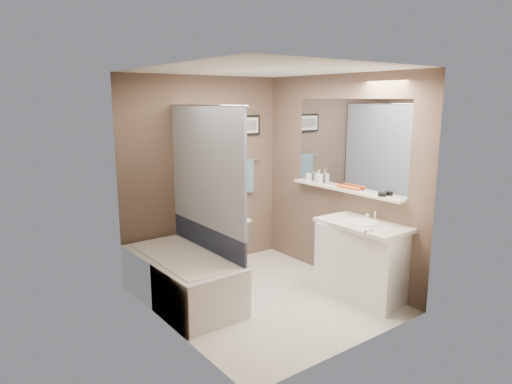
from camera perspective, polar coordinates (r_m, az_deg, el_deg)
ground at (r=5.07m, az=1.04°, el=-13.11°), size 2.50×2.50×0.00m
ceiling at (r=4.62m, az=1.15°, el=14.81°), size 2.20×2.50×0.04m
wall_back at (r=5.71m, az=-6.49°, el=2.23°), size 2.20×0.04×2.40m
wall_front at (r=3.83m, az=12.45°, el=-2.57°), size 2.20×0.04×2.40m
wall_left at (r=4.14m, az=-10.81°, el=-1.43°), size 0.04×2.50×2.40m
wall_right at (r=5.42m, az=10.16°, el=1.62°), size 0.04×2.50×2.40m
tile_surround at (r=4.63m, az=-13.57°, el=-2.74°), size 0.02×1.55×2.00m
curtain_rod at (r=4.80m, az=-6.45°, el=10.68°), size 0.02×1.55×0.02m
curtain_upper at (r=4.86m, az=-6.27°, el=2.99°), size 0.03×1.45×1.28m
curtain_lower at (r=5.04m, az=-6.07°, el=-6.26°), size 0.03×1.45×0.36m
mirror at (r=5.27m, az=11.59°, el=5.91°), size 0.02×1.60×1.00m
shelf at (r=5.31m, az=10.97°, el=0.28°), size 0.12×1.60×0.03m
towel_bar at (r=5.97m, az=-1.87°, el=3.68°), size 0.60×0.02×0.02m
towel at (r=5.98m, az=-1.75°, el=1.95°), size 0.34×0.05×0.44m
art_frame at (r=5.94m, az=-2.00°, el=8.28°), size 0.62×0.02×0.26m
art_mat at (r=5.93m, az=-1.92°, el=8.28°), size 0.56×0.00×0.20m
art_image at (r=5.93m, az=-1.90°, el=8.28°), size 0.50×0.00×0.13m
door at (r=4.29m, az=17.29°, el=-4.07°), size 0.80×0.02×2.00m
door_handle at (r=4.07m, az=13.94°, el=-4.73°), size 0.10×0.02×0.02m
bathtub at (r=4.96m, az=-9.26°, el=-10.71°), size 0.74×1.52×0.50m
tub_rim at (r=4.87m, az=-9.36°, el=-7.99°), size 0.56×1.36×0.02m
toilet at (r=5.55m, az=-4.75°, el=-6.86°), size 0.64×0.82×0.73m
vanity at (r=5.07m, az=13.09°, el=-8.57°), size 0.61×0.96×0.80m
countertop at (r=4.93m, az=13.24°, el=-4.01°), size 0.54×0.96×0.04m
sink_basin at (r=4.92m, az=13.18°, el=-3.71°), size 0.34×0.34×0.01m
faucet_spout at (r=5.06m, az=14.67°, el=-2.87°), size 0.02×0.02×0.10m
faucet_knob at (r=5.12m, az=13.79°, el=-2.88°), size 0.05×0.05×0.05m
candle_bowl_near at (r=4.97m, az=15.49°, el=-0.28°), size 0.09×0.09×0.04m
hair_brush_front at (r=5.23m, az=11.82°, el=0.50°), size 0.06×0.22×0.04m
hair_brush_back at (r=5.30m, az=11.01°, el=0.67°), size 0.05×0.22×0.04m
pink_comb at (r=5.43m, az=9.55°, el=0.79°), size 0.05×0.16×0.01m
glass_jar at (r=5.70m, az=6.61°, el=1.86°), size 0.08×0.08×0.10m
soap_bottle at (r=5.57m, az=7.83°, el=1.93°), size 0.08×0.08×0.16m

